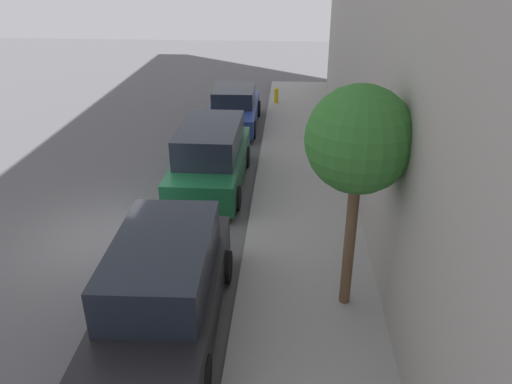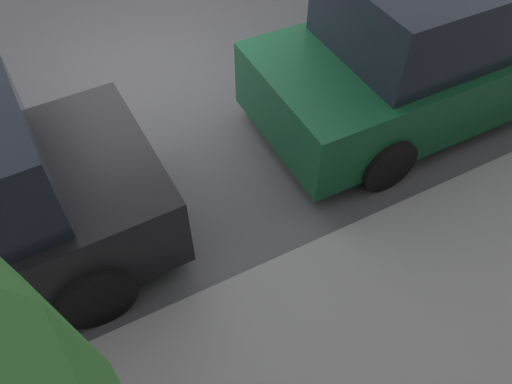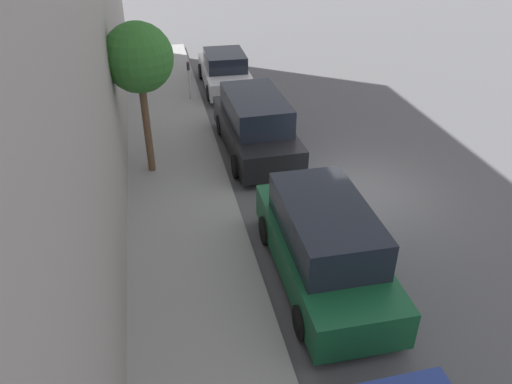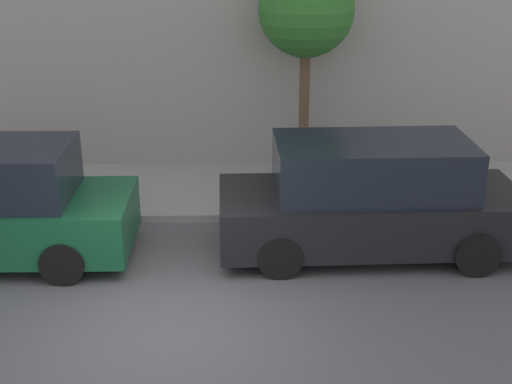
% 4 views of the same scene
% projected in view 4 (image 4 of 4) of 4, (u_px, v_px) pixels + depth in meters
% --- Properties ---
extents(ground_plane, '(60.00, 60.00, 0.00)m').
position_uv_depth(ground_plane, '(169.00, 328.00, 9.66)').
color(ground_plane, '#515154').
extents(sidewalk, '(2.89, 32.00, 0.15)m').
position_uv_depth(sidewalk, '(191.00, 191.00, 14.24)').
color(sidewalk, gray).
rests_on(sidewalk, ground_plane).
extents(parked_minivan_second, '(2.03, 4.95, 1.90)m').
position_uv_depth(parked_minivan_second, '(371.00, 199.00, 11.55)').
color(parked_minivan_second, black).
rests_on(parked_minivan_second, ground_plane).
extents(street_tree, '(1.87, 1.87, 4.32)m').
position_uv_depth(street_tree, '(306.00, 11.00, 13.71)').
color(street_tree, brown).
rests_on(street_tree, sidewalk).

